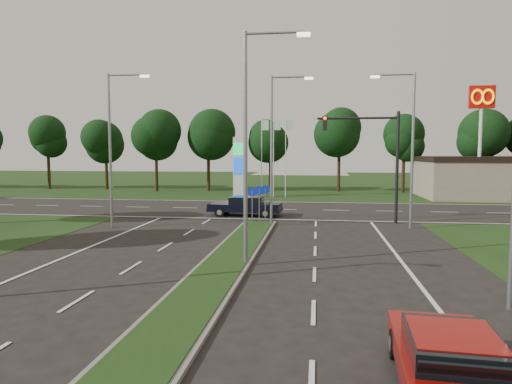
# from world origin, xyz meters

# --- Properties ---
(ground) EXTENTS (160.00, 160.00, 0.00)m
(ground) POSITION_xyz_m (0.00, 0.00, 0.00)
(ground) COLOR black
(ground) RESTS_ON ground
(verge_far) EXTENTS (160.00, 50.00, 0.02)m
(verge_far) POSITION_xyz_m (0.00, 55.00, 0.00)
(verge_far) COLOR #1A3311
(verge_far) RESTS_ON ground
(cross_road) EXTENTS (160.00, 12.00, 0.02)m
(cross_road) POSITION_xyz_m (0.00, 24.00, 0.00)
(cross_road) COLOR black
(cross_road) RESTS_ON ground
(median_kerb) EXTENTS (2.00, 26.00, 0.12)m
(median_kerb) POSITION_xyz_m (0.00, 4.00, 0.06)
(median_kerb) COLOR slate
(median_kerb) RESTS_ON ground
(commercial_building) EXTENTS (16.00, 9.00, 4.00)m
(commercial_building) POSITION_xyz_m (22.00, 36.00, 2.00)
(commercial_building) COLOR gray
(commercial_building) RESTS_ON ground
(streetlight_median_near) EXTENTS (2.53, 0.22, 9.00)m
(streetlight_median_near) POSITION_xyz_m (1.00, 6.00, 5.08)
(streetlight_median_near) COLOR gray
(streetlight_median_near) RESTS_ON ground
(streetlight_median_far) EXTENTS (2.53, 0.22, 9.00)m
(streetlight_median_far) POSITION_xyz_m (1.00, 16.00, 5.08)
(streetlight_median_far) COLOR gray
(streetlight_median_far) RESTS_ON ground
(streetlight_left_far) EXTENTS (2.53, 0.22, 9.00)m
(streetlight_left_far) POSITION_xyz_m (-8.30, 14.00, 5.08)
(streetlight_left_far) COLOR gray
(streetlight_left_far) RESTS_ON ground
(streetlight_right_far) EXTENTS (2.53, 0.22, 9.00)m
(streetlight_right_far) POSITION_xyz_m (8.80, 16.00, 5.08)
(streetlight_right_far) COLOR gray
(streetlight_right_far) RESTS_ON ground
(streetlight_right_near) EXTENTS (2.53, 0.22, 9.00)m
(streetlight_right_near) POSITION_xyz_m (8.80, 2.00, 5.08)
(streetlight_right_near) COLOR gray
(streetlight_right_near) RESTS_ON ground
(traffic_signal) EXTENTS (5.10, 0.42, 7.00)m
(traffic_signal) POSITION_xyz_m (7.19, 18.00, 4.65)
(traffic_signal) COLOR black
(traffic_signal) RESTS_ON ground
(median_signs) EXTENTS (1.16, 1.76, 2.38)m
(median_signs) POSITION_xyz_m (0.00, 16.40, 1.71)
(median_signs) COLOR gray
(median_signs) RESTS_ON ground
(gas_pylon) EXTENTS (5.80, 1.26, 8.00)m
(gas_pylon) POSITION_xyz_m (-3.79, 33.05, 3.20)
(gas_pylon) COLOR silver
(gas_pylon) RESTS_ON ground
(mcdonalds_sign) EXTENTS (2.20, 0.47, 10.40)m
(mcdonalds_sign) POSITION_xyz_m (18.00, 31.97, 7.99)
(mcdonalds_sign) COLOR silver
(mcdonalds_sign) RESTS_ON ground
(treeline_far) EXTENTS (6.00, 6.00, 9.90)m
(treeline_far) POSITION_xyz_m (0.10, 39.93, 6.83)
(treeline_far) COLOR black
(treeline_far) RESTS_ON ground
(red_sedan) EXTENTS (2.11, 4.59, 1.23)m
(red_sedan) POSITION_xyz_m (6.00, -3.13, 0.66)
(red_sedan) COLOR #8F0B07
(red_sedan) RESTS_ON ground
(navy_sedan) EXTENTS (5.10, 2.32, 1.38)m
(navy_sedan) POSITION_xyz_m (-1.41, 20.00, 0.74)
(navy_sedan) COLOR black
(navy_sedan) RESTS_ON ground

